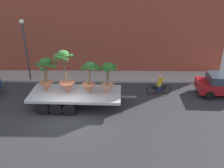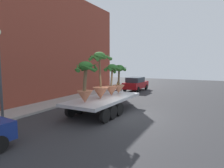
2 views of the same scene
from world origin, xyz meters
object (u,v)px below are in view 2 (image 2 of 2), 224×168
object	(u,v)px
cyclist	(118,90)
potted_palm_front	(112,81)
potted_palm_extra	(119,79)
parked_car	(136,84)
flatbed_trailer	(102,101)
potted_palm_rear	(100,78)
potted_palm_middle	(85,82)

from	to	relation	value
cyclist	potted_palm_front	bearing A→B (deg)	-159.58
potted_palm_extra	parked_car	distance (m)	8.64
flatbed_trailer	potted_palm_rear	distance (m)	1.52
cyclist	potted_palm_middle	bearing A→B (deg)	-168.30
parked_car	potted_palm_front	bearing A→B (deg)	-169.49
potted_palm_rear	potted_palm_middle	distance (m)	1.31
potted_palm_extra	parked_car	xyz separation A→B (m)	(8.38, 1.75, -1.21)
flatbed_trailer	potted_palm_front	world-z (taller)	potted_palm_front
potted_palm_rear	potted_palm_extra	bearing A→B (deg)	-0.08
potted_palm_middle	cyclist	bearing A→B (deg)	11.70
parked_car	flatbed_trailer	bearing A→B (deg)	-170.92
flatbed_trailer	parked_car	world-z (taller)	parked_car
cyclist	parked_car	distance (m)	4.71
cyclist	parked_car	size ratio (longest dim) A/B	0.45
potted_palm_rear	cyclist	size ratio (longest dim) A/B	1.57
potted_palm_rear	cyclist	distance (m)	6.76
potted_palm_middle	cyclist	distance (m)	7.92
potted_palm_middle	cyclist	size ratio (longest dim) A/B	1.26
potted_palm_rear	potted_palm_front	distance (m)	1.52
potted_palm_extra	potted_palm_middle	bearing A→B (deg)	177.08
potted_palm_middle	flatbed_trailer	bearing A→B (deg)	-6.13
potted_palm_front	potted_palm_middle	bearing A→B (deg)	175.40
potted_palm_front	cyclist	size ratio (longest dim) A/B	1.17
potted_palm_rear	potted_palm_extra	xyz separation A→B (m)	(2.66, -0.00, -0.23)
flatbed_trailer	potted_palm_front	xyz separation A→B (m)	(1.20, -0.05, 1.23)
flatbed_trailer	potted_palm_middle	xyz separation A→B (m)	(-1.58, 0.17, 1.38)
potted_palm_rear	potted_palm_extra	size ratio (longest dim) A/B	1.38
potted_palm_rear	potted_palm_middle	world-z (taller)	potted_palm_rear
potted_palm_front	potted_palm_extra	bearing A→B (deg)	1.10
potted_palm_rear	cyclist	bearing A→B (deg)	15.67
potted_palm_front	cyclist	xyz separation A→B (m)	(4.84, 1.80, -1.33)
flatbed_trailer	cyclist	size ratio (longest dim) A/B	3.80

